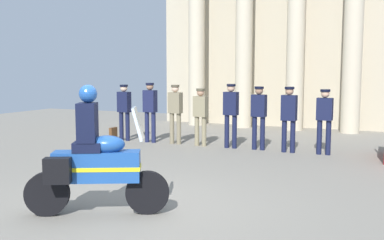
# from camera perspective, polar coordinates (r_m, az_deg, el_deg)

# --- Properties ---
(ground_plane) EXTENTS (28.00, 28.00, 0.00)m
(ground_plane) POSITION_cam_1_polar(r_m,az_deg,el_deg) (6.97, -8.21, -11.20)
(ground_plane) COLOR gray
(colonnade_backdrop) EXTENTS (9.12, 1.48, 7.28)m
(colonnade_backdrop) POSITION_cam_1_polar(r_m,az_deg,el_deg) (16.96, 10.44, 12.40)
(colonnade_backdrop) COLOR #B6AB91
(colonnade_backdrop) RESTS_ON ground_plane
(officer_in_row_0) EXTENTS (0.39, 0.25, 1.70)m
(officer_in_row_0) POSITION_cam_1_polar(r_m,az_deg,el_deg) (13.47, -8.75, 1.58)
(officer_in_row_0) COLOR #141938
(officer_in_row_0) RESTS_ON ground_plane
(officer_in_row_1) EXTENTS (0.39, 0.25, 1.76)m
(officer_in_row_1) POSITION_cam_1_polar(r_m,az_deg,el_deg) (13.02, -5.44, 1.63)
(officer_in_row_1) COLOR #191E42
(officer_in_row_1) RESTS_ON ground_plane
(officer_in_row_2) EXTENTS (0.39, 0.25, 1.71)m
(officer_in_row_2) POSITION_cam_1_polar(r_m,az_deg,el_deg) (12.69, -2.17, 1.41)
(officer_in_row_2) COLOR #7A7056
(officer_in_row_2) RESTS_ON ground_plane
(officer_in_row_3) EXTENTS (0.39, 0.25, 1.62)m
(officer_in_row_3) POSITION_cam_1_polar(r_m,az_deg,el_deg) (12.34, 1.10, 1.01)
(officer_in_row_3) COLOR #847A5B
(officer_in_row_3) RESTS_ON ground_plane
(officer_in_row_4) EXTENTS (0.39, 0.25, 1.75)m
(officer_in_row_4) POSITION_cam_1_polar(r_m,az_deg,el_deg) (12.04, 5.04, 1.25)
(officer_in_row_4) COLOR #141938
(officer_in_row_4) RESTS_ON ground_plane
(officer_in_row_5) EXTENTS (0.39, 0.25, 1.69)m
(officer_in_row_5) POSITION_cam_1_polar(r_m,az_deg,el_deg) (11.86, 8.63, 0.96)
(officer_in_row_5) COLOR #141938
(officer_in_row_5) RESTS_ON ground_plane
(officer_in_row_6) EXTENTS (0.39, 0.25, 1.70)m
(officer_in_row_6) POSITION_cam_1_polar(r_m,az_deg,el_deg) (11.60, 12.42, 0.76)
(officer_in_row_6) COLOR #141938
(officer_in_row_6) RESTS_ON ground_plane
(officer_in_row_7) EXTENTS (0.39, 0.25, 1.65)m
(officer_in_row_7) POSITION_cam_1_polar(r_m,az_deg,el_deg) (11.52, 16.74, 0.47)
(officer_in_row_7) COLOR #141938
(officer_in_row_7) RESTS_ON ground_plane
(motorcycle_with_rider) EXTENTS (1.92, 1.14, 1.90)m
(motorcycle_with_rider) POSITION_cam_1_polar(r_m,az_deg,el_deg) (6.56, -12.82, -5.22)
(motorcycle_with_rider) COLOR black
(motorcycle_with_rider) RESTS_ON ground_plane
(briefcase_on_ground) EXTENTS (0.10, 0.32, 0.36)m
(briefcase_on_ground) POSITION_cam_1_polar(r_m,az_deg,el_deg) (13.93, -10.14, -1.69)
(briefcase_on_ground) COLOR brown
(briefcase_on_ground) RESTS_ON ground_plane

